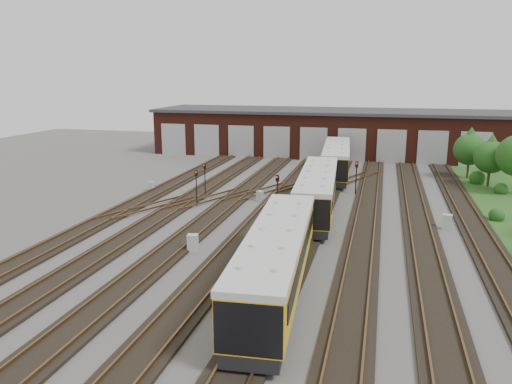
# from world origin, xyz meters

# --- Properties ---
(ground) EXTENTS (120.00, 120.00, 0.00)m
(ground) POSITION_xyz_m (0.00, 0.00, 0.00)
(ground) COLOR #4E4B48
(ground) RESTS_ON ground
(track_network) EXTENTS (30.40, 70.00, 0.33)m
(track_network) POSITION_xyz_m (-0.17, 0.59, 0.11)
(track_network) COLOR black
(track_network) RESTS_ON ground
(maintenance_shed) EXTENTS (51.00, 12.50, 6.35)m
(maintenance_shed) POSITION_xyz_m (-0.01, 39.97, 3.20)
(maintenance_shed) COLOR #4A1B12
(maintenance_shed) RESTS_ON ground
(metro_train) EXTENTS (3.89, 47.60, 3.19)m
(metro_train) POSITION_xyz_m (2.00, 8.12, 1.96)
(metro_train) COLOR black
(metro_train) RESTS_ON ground
(signal_mast_0) EXTENTS (0.26, 0.24, 3.16)m
(signal_mast_0) POSITION_xyz_m (-8.53, 7.96, 2.01)
(signal_mast_0) COLOR black
(signal_mast_0) RESTS_ON ground
(signal_mast_1) EXTENTS (0.27, 0.26, 3.03)m
(signal_mast_1) POSITION_xyz_m (-9.22, 11.98, 1.94)
(signal_mast_1) COLOR black
(signal_mast_1) RESTS_ON ground
(signal_mast_2) EXTENTS (0.31, 0.30, 3.07)m
(signal_mast_2) POSITION_xyz_m (-1.40, 8.23, 1.99)
(signal_mast_2) COLOR black
(signal_mast_2) RESTS_ON ground
(signal_mast_3) EXTENTS (0.29, 0.28, 3.16)m
(signal_mast_3) POSITION_xyz_m (4.67, 15.99, 2.05)
(signal_mast_3) COLOR black
(signal_mast_3) RESTS_ON ground
(relay_cabinet_0) EXTENTS (0.61, 0.53, 0.93)m
(relay_cabinet_0) POSITION_xyz_m (-15.00, 12.20, 0.46)
(relay_cabinet_0) COLOR #AEB2B3
(relay_cabinet_0) RESTS_ON ground
(relay_cabinet_1) EXTENTS (0.70, 0.65, 0.93)m
(relay_cabinet_1) POSITION_xyz_m (-3.60, 11.04, 0.47)
(relay_cabinet_1) COLOR #AEB2B3
(relay_cabinet_1) RESTS_ON ground
(relay_cabinet_2) EXTENTS (0.79, 0.70, 1.14)m
(relay_cabinet_2) POSITION_xyz_m (-4.65, -2.88, 0.57)
(relay_cabinet_2) COLOR #AEB2B3
(relay_cabinet_2) RESTS_ON ground
(relay_cabinet_3) EXTENTS (0.71, 0.61, 1.14)m
(relay_cabinet_3) POSITION_xyz_m (-0.17, 10.00, 0.57)
(relay_cabinet_3) COLOR #AEB2B3
(relay_cabinet_3) RESTS_ON ground
(relay_cabinet_4) EXTENTS (0.76, 0.66, 1.14)m
(relay_cabinet_4) POSITION_xyz_m (11.92, 6.25, 0.57)
(relay_cabinet_4) COLOR #AEB2B3
(relay_cabinet_4) RESTS_ON ground
(tree_0) EXTENTS (3.45, 3.45, 5.72)m
(tree_0) POSITION_xyz_m (16.18, 26.37, 3.67)
(tree_0) COLOR #392D19
(tree_0) RESTS_ON ground
(tree_1) EXTENTS (3.30, 3.30, 5.47)m
(tree_1) POSITION_xyz_m (17.58, 22.38, 3.51)
(tree_1) COLOR #392D19
(tree_1) RESTS_ON ground
(bush_0) EXTENTS (1.21, 1.21, 1.21)m
(bush_0) POSITION_xyz_m (16.00, 9.66, 0.60)
(bush_0) COLOR #184D16
(bush_0) RESTS_ON ground
(bush_1) EXTENTS (1.62, 1.62, 1.62)m
(bush_1) POSITION_xyz_m (16.80, 23.84, 0.81)
(bush_1) COLOR #184D16
(bush_1) RESTS_ON ground
(bush_2) EXTENTS (1.26, 1.26, 1.26)m
(bush_2) POSITION_xyz_m (18.25, 19.53, 0.63)
(bush_2) COLOR #184D16
(bush_2) RESTS_ON ground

